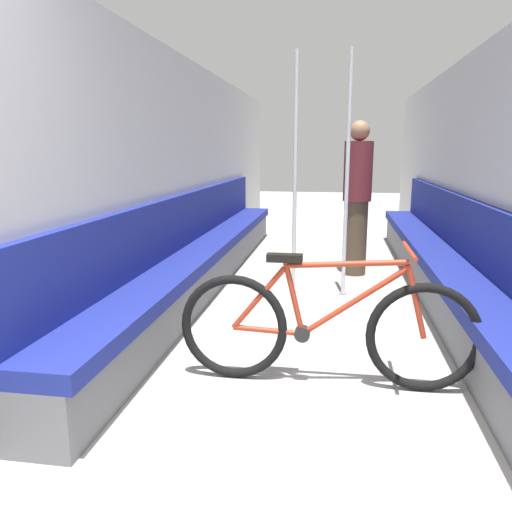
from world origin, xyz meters
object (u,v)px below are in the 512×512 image
object	(u,v)px
bench_seat_row_left	(203,255)
passenger_standing	(357,197)
bench_seat_row_right	(442,263)
bicycle	(325,329)
grab_pole_near	(295,179)
grab_pole_far	(347,180)

from	to	relation	value
bench_seat_row_left	passenger_standing	bearing A→B (deg)	23.93
bench_seat_row_left	bench_seat_row_right	world-z (taller)	same
bench_seat_row_left	bicycle	distance (m)	2.39
passenger_standing	grab_pole_near	bearing A→B (deg)	22.77
bicycle	passenger_standing	xyz separation A→B (m)	(0.25, 2.70, 0.50)
bench_seat_row_right	bicycle	distance (m)	2.27
bench_seat_row_right	grab_pole_near	xyz separation A→B (m)	(-1.37, -0.15, 0.77)
bench_seat_row_right	grab_pole_far	world-z (taller)	grab_pole_far
bench_seat_row_left	bicycle	bearing A→B (deg)	-58.08
bench_seat_row_right	bicycle	size ratio (longest dim) A/B	3.51
bench_seat_row_right	passenger_standing	world-z (taller)	passenger_standing
bench_seat_row_left	grab_pole_far	size ratio (longest dim) A/B	2.73
grab_pole_far	passenger_standing	bearing A→B (deg)	81.10
passenger_standing	bench_seat_row_right	bearing A→B (deg)	107.79
grab_pole_near	passenger_standing	size ratio (longest dim) A/B	1.34
grab_pole_far	passenger_standing	world-z (taller)	grab_pole_far
bench_seat_row_left	grab_pole_near	distance (m)	1.21
bicycle	passenger_standing	bearing A→B (deg)	95.10
bicycle	grab_pole_near	size ratio (longest dim) A/B	0.78
bench_seat_row_left	bicycle	size ratio (longest dim) A/B	3.51
grab_pole_far	grab_pole_near	bearing A→B (deg)	-179.32
bench_seat_row_right	bicycle	xyz separation A→B (m)	(-1.03, -2.02, 0.04)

